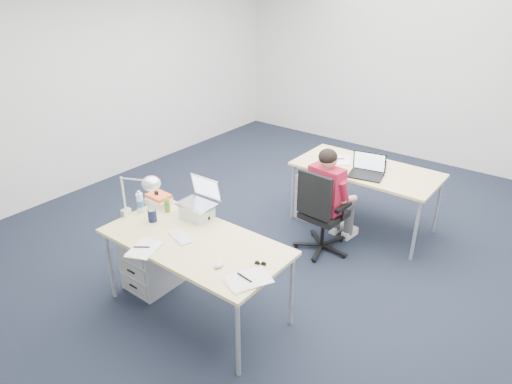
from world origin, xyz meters
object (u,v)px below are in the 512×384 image
can_koozie (152,215)px  water_bottle (140,201)px  desk_near (195,245)px  desk_lamp (134,194)px  cordless_phone (157,198)px  book_stack (159,200)px  computer_mouse (219,265)px  bear_figurine (167,205)px  drawer_pedestal_near (153,259)px  drawer_pedestal_far (318,194)px  office_chair (321,228)px  dark_laptop (367,165)px  desk_far (366,172)px  sunglasses (260,264)px  silver_laptop (196,200)px  headphones (199,214)px  wireless_keyboard (180,237)px  seated_person (332,197)px  far_cup (385,164)px

can_koozie → water_bottle: (-0.23, 0.06, 0.04)m
desk_near → desk_lamp: (-0.64, -0.08, 0.31)m
cordless_phone → water_bottle: bearing=-88.9°
book_stack → desk_lamp: size_ratio=0.44×
computer_mouse → bear_figurine: size_ratio=0.62×
drawer_pedestal_near → drawer_pedestal_far: bearing=76.4°
office_chair → dark_laptop: 0.83m
desk_lamp → dark_laptop: desk_lamp is taller
desk_far → cordless_phone: (-1.21, -2.03, 0.12)m
computer_mouse → sunglasses: computer_mouse is taller
desk_near → desk_far: (0.47, 2.28, 0.00)m
computer_mouse → sunglasses: 0.32m
drawer_pedestal_near → silver_laptop: 0.77m
desk_far → desk_lamp: desk_lamp is taller
headphones → can_koozie: size_ratio=1.89×
wireless_keyboard → bear_figurine: bearing=167.0°
drawer_pedestal_near → dark_laptop: dark_laptop is taller
office_chair → sunglasses: bearing=-75.2°
desk_far → office_chair: size_ratio=1.68×
dark_laptop → water_bottle: bearing=-134.7°
office_chair → wireless_keyboard: 1.69m
computer_mouse → office_chair: bearing=105.8°
drawer_pedestal_far → sunglasses: 2.30m
silver_laptop → can_koozie: (-0.26, -0.30, -0.11)m
sunglasses → cordless_phone: bearing=148.5°
book_stack → drawer_pedestal_near: bearing=-63.2°
wireless_keyboard → can_koozie: 0.41m
seated_person → sunglasses: bearing=-73.9°
wireless_keyboard → computer_mouse: computer_mouse is taller
bear_figurine → dark_laptop: dark_laptop is taller
desk_far → office_chair: bearing=-98.0°
seated_person → headphones: 1.50m
far_cup → headphones: bearing=-113.1°
drawer_pedestal_far → dark_laptop: dark_laptop is taller
drawer_pedestal_near → water_bottle: size_ratio=2.65×
desk_near → sunglasses: bearing=4.8°
silver_laptop → bear_figurine: size_ratio=2.57×
desk_near → desk_lamp: size_ratio=3.07×
sunglasses → desk_lamp: size_ratio=0.18×
desk_lamp → headphones: bearing=25.7°
desk_near → can_koozie: size_ratio=12.60×
desk_far → silver_laptop: silver_laptop is taller
cordless_phone → seated_person: bearing=57.5°
silver_laptop → wireless_keyboard: size_ratio=1.40×
sunglasses → dark_laptop: 2.02m
drawer_pedestal_near → sunglasses: size_ratio=5.95×
silver_laptop → book_stack: bearing=-175.2°
office_chair → wireless_keyboard: office_chair is taller
desk_near → can_koozie: can_koozie is taller
desk_near → wireless_keyboard: (-0.12, -0.05, 0.05)m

